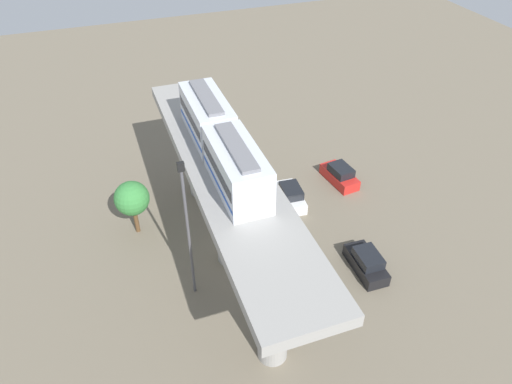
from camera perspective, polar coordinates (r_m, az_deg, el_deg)
ground_plane at (r=38.04m, az=-3.08°, el=-7.88°), size 120.00×120.00×0.00m
viaduct at (r=33.73m, az=-3.44°, el=-0.16°), size 5.20×28.00×8.72m
train at (r=32.35m, az=-4.20°, el=6.13°), size 2.64×13.55×3.24m
parked_car_white at (r=42.84m, az=4.12°, el=-0.44°), size 2.12×4.33×1.76m
parked_car_black at (r=37.56m, az=13.01°, el=-8.21°), size 1.92×4.25×1.76m
parked_car_red at (r=45.94m, az=9.95°, el=2.00°), size 2.28×4.38×1.76m
tree_near_viaduct at (r=39.31m, az=-14.57°, el=-0.77°), size 2.81×2.81×4.90m
signal_post at (r=31.64m, az=-8.12°, el=-4.22°), size 0.44×0.28×11.32m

